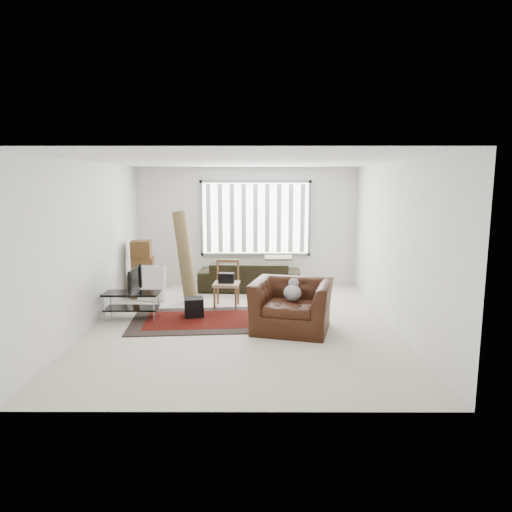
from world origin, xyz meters
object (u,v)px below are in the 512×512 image
at_px(moving_boxes, 143,271).
at_px(armchair, 292,302).
at_px(side_chair, 227,282).
at_px(tv_stand, 132,300).
at_px(sofa, 250,271).

height_order(moving_boxes, armchair, moving_boxes).
bearing_deg(moving_boxes, armchair, -36.25).
distance_m(moving_boxes, side_chair, 1.94).
relative_size(tv_stand, sofa, 0.43).
xyz_separation_m(moving_boxes, sofa, (2.21, 0.61, -0.12)).
xyz_separation_m(moving_boxes, armchair, (2.93, -2.15, -0.08)).
bearing_deg(moving_boxes, side_chair, -22.88).
bearing_deg(armchair, tv_stand, -177.85).
height_order(sofa, side_chair, side_chair).
bearing_deg(moving_boxes, sofa, 15.45).
height_order(sofa, armchair, armchair).
bearing_deg(tv_stand, armchair, -12.19).
relative_size(sofa, armchair, 1.50).
xyz_separation_m(sofa, armchair, (0.72, -2.76, 0.04)).
bearing_deg(tv_stand, side_chair, 26.49).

